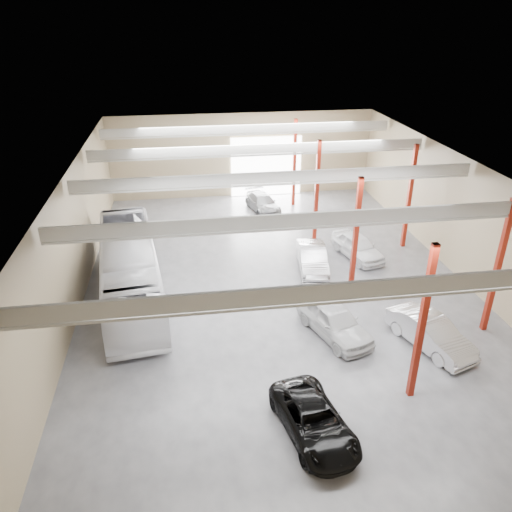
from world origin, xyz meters
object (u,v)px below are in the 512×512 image
object	(u,v)px
car_row_b	(312,259)
car_right_near	(430,333)
car_row_c	(263,203)
black_sedan	(314,420)
car_right_far	(357,246)
car_row_a	(334,321)
coach_bus	(130,270)

from	to	relation	value
car_row_b	car_right_near	distance (m)	9.18
car_row_c	car_row_b	bearing A→B (deg)	-93.23
black_sedan	car_right_far	distance (m)	15.78
car_row_a	car_row_b	size ratio (longest dim) A/B	1.02
car_row_a	car_right_near	bearing A→B (deg)	-39.13
black_sedan	coach_bus	bearing A→B (deg)	112.96
coach_bus	car_right_far	xyz separation A→B (m)	(14.11, 3.05, -0.97)
black_sedan	car_row_a	world-z (taller)	car_row_a
car_right_far	car_row_a	bearing A→B (deg)	-129.88
coach_bus	car_right_far	distance (m)	14.47
car_row_c	coach_bus	bearing A→B (deg)	-138.35
car_right_near	coach_bus	bearing A→B (deg)	135.58
car_row_c	black_sedan	bearing A→B (deg)	-105.37
car_row_b	black_sedan	bearing A→B (deg)	-96.36
car_row_b	car_row_c	world-z (taller)	car_row_b
black_sedan	car_row_b	world-z (taller)	car_row_b
car_row_b	car_row_c	size ratio (longest dim) A/B	1.02
black_sedan	car_right_far	world-z (taller)	car_right_far
black_sedan	car_row_a	xyz separation A→B (m)	(2.61, 6.16, 0.16)
car_row_b	car_right_near	size ratio (longest dim) A/B	1.00
coach_bus	car_right_far	world-z (taller)	coach_bus
car_right_near	car_row_b	bearing A→B (deg)	93.79
car_row_c	car_right_near	distance (m)	19.60
coach_bus	car_row_b	world-z (taller)	coach_bus
black_sedan	car_row_a	size ratio (longest dim) A/B	0.99
car_row_b	car_right_near	bearing A→B (deg)	-59.20
car_row_b	car_right_far	xyz separation A→B (m)	(3.34, 1.34, -0.00)
car_right_far	black_sedan	bearing A→B (deg)	-128.63
coach_bus	car_row_a	world-z (taller)	coach_bus
coach_bus	black_sedan	size ratio (longest dim) A/B	2.66
car_row_a	car_right_far	xyz separation A→B (m)	(3.98, 8.18, -0.05)
car_right_near	car_right_far	xyz separation A→B (m)	(-0.26, 9.79, -0.01)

